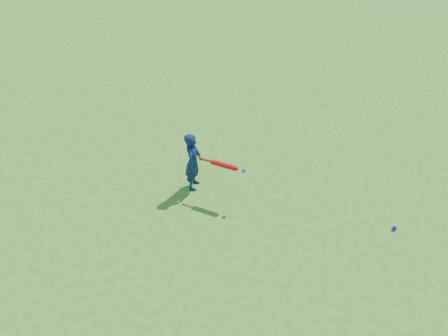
% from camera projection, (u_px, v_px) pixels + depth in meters
% --- Properties ---
extents(ground, '(80.00, 80.00, 0.00)m').
position_uv_depth(ground, '(225.00, 171.00, 7.93)').
color(ground, '#32711B').
rests_on(ground, ground).
extents(child, '(0.26, 0.37, 0.96)m').
position_uv_depth(child, '(193.00, 161.00, 7.34)').
color(child, '#0E1D43').
rests_on(child, ground).
extents(ground_ball_blue, '(0.06, 0.06, 0.06)m').
position_uv_depth(ground_ball_blue, '(395.00, 228.00, 6.90)').
color(ground_ball_blue, '#0E0BC8').
rests_on(ground_ball_blue, ground).
extents(bat_swing, '(0.70, 0.15, 0.08)m').
position_uv_depth(bat_swing, '(226.00, 166.00, 7.05)').
color(bat_swing, red).
rests_on(bat_swing, ground).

